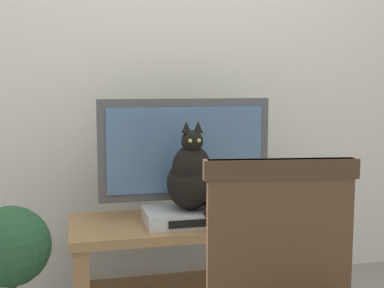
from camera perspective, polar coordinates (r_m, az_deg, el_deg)
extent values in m
cube|color=silver|center=(2.96, -2.13, 11.43)|extent=(7.00, 0.12, 2.80)
cube|color=olive|center=(2.55, -0.26, -8.89)|extent=(1.16, 0.50, 0.04)
cube|color=olive|center=(2.62, 12.59, -14.33)|extent=(0.07, 0.07, 0.45)
cube|color=olive|center=(2.76, -12.40, -13.22)|extent=(0.07, 0.07, 0.45)
cube|color=olive|center=(2.97, 9.11, -11.69)|extent=(0.07, 0.07, 0.45)
cube|color=#4C4C51|center=(2.64, -0.79, -7.51)|extent=(0.31, 0.20, 0.03)
cube|color=#4C4C51|center=(2.63, -0.79, -6.63)|extent=(0.06, 0.04, 0.05)
cube|color=#4C4C51|center=(2.58, -0.80, -0.55)|extent=(0.87, 0.05, 0.51)
cube|color=#4C6B93|center=(2.55, -0.66, -0.63)|extent=(0.79, 0.01, 0.43)
sphere|color=#2672F2|center=(2.71, 8.02, -5.26)|extent=(0.01, 0.01, 0.01)
cube|color=#BCBCC1|center=(2.47, -0.23, -8.04)|extent=(0.44, 0.26, 0.07)
cube|color=black|center=(2.35, 0.52, -8.86)|extent=(0.26, 0.01, 0.04)
ellipsoid|color=black|center=(2.43, -0.23, -4.44)|extent=(0.22, 0.26, 0.25)
ellipsoid|color=black|center=(2.39, -0.05, -2.77)|extent=(0.19, 0.17, 0.22)
sphere|color=black|center=(2.36, 0.02, 0.31)|extent=(0.10, 0.10, 0.10)
cone|color=black|center=(2.34, -0.65, 1.91)|extent=(0.05, 0.05, 0.06)
cone|color=black|center=(2.36, 0.69, 1.94)|extent=(0.05, 0.05, 0.06)
sphere|color=#B2C64C|center=(2.31, -0.20, 0.35)|extent=(0.02, 0.02, 0.02)
sphere|color=#B2C64C|center=(2.32, 0.79, 0.38)|extent=(0.02, 0.02, 0.02)
cylinder|color=black|center=(2.39, 1.82, -7.17)|extent=(0.09, 0.21, 0.04)
cube|color=#513823|center=(1.59, 9.79, -10.11)|extent=(0.45, 0.10, 0.47)
cube|color=#412C1C|center=(1.54, 9.95, -2.76)|extent=(0.47, 0.11, 0.06)
cube|color=#B2332D|center=(2.72, 8.62, -7.09)|extent=(0.21, 0.15, 0.03)
cube|color=#33477A|center=(2.71, 8.81, -6.46)|extent=(0.22, 0.16, 0.03)
cube|color=#2D2D33|center=(2.71, 8.75, -5.72)|extent=(0.24, 0.19, 0.03)
cube|color=#38664C|center=(2.70, 8.57, -5.03)|extent=(0.23, 0.20, 0.04)
sphere|color=#234C2D|center=(2.33, -19.64, -10.70)|extent=(0.34, 0.34, 0.34)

